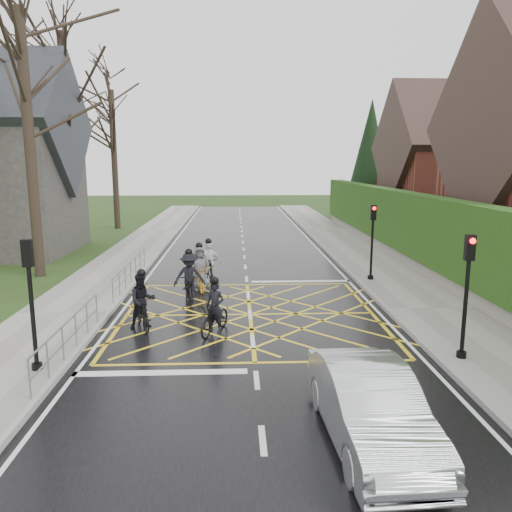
{
  "coord_description": "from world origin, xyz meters",
  "views": [
    {
      "loc": [
        -0.46,
        -15.63,
        4.9
      ],
      "look_at": [
        0.34,
        3.43,
        1.3
      ],
      "focal_mm": 35.0,
      "sensor_mm": 36.0,
      "label": 1
    }
  ],
  "objects": [
    {
      "name": "ground",
      "position": [
        0.0,
        0.0,
        0.0
      ],
      "size": [
        120.0,
        120.0,
        0.0
      ],
      "primitive_type": "plane",
      "color": "#203210",
      "rests_on": "ground"
    },
    {
      "name": "road",
      "position": [
        0.0,
        0.0,
        0.01
      ],
      "size": [
        9.0,
        80.0,
        0.01
      ],
      "primitive_type": "cube",
      "color": "black",
      "rests_on": "ground"
    },
    {
      "name": "sidewalk_right",
      "position": [
        6.0,
        0.0,
        0.07
      ],
      "size": [
        3.0,
        80.0,
        0.15
      ],
      "primitive_type": "cube",
      "color": "gray",
      "rests_on": "ground"
    },
    {
      "name": "sidewalk_left",
      "position": [
        -6.0,
        0.0,
        0.07
      ],
      "size": [
        3.0,
        80.0,
        0.15
      ],
      "primitive_type": "cube",
      "color": "gray",
      "rests_on": "ground"
    },
    {
      "name": "stone_wall",
      "position": [
        7.75,
        6.0,
        0.35
      ],
      "size": [
        0.5,
        38.0,
        0.7
      ],
      "primitive_type": "cube",
      "color": "slate",
      "rests_on": "ground"
    },
    {
      "name": "hedge",
      "position": [
        7.75,
        6.0,
        2.1
      ],
      "size": [
        0.9,
        38.0,
        2.8
      ],
      "primitive_type": "cube",
      "color": "#14360E",
      "rests_on": "stone_wall"
    },
    {
      "name": "house_far",
      "position": [
        14.75,
        18.0,
        4.36
      ],
      "size": [
        9.8,
        8.8,
        10.3
      ],
      "color": "maroon",
      "rests_on": "ground"
    },
    {
      "name": "conifer",
      "position": [
        10.75,
        26.0,
        4.99
      ],
      "size": [
        4.6,
        4.6,
        10.0
      ],
      "color": "black",
      "rests_on": "ground"
    },
    {
      "name": "tree_near",
      "position": [
        -9.0,
        6.0,
        7.91
      ],
      "size": [
        9.24,
        9.24,
        11.44
      ],
      "color": "black",
      "rests_on": "ground"
    },
    {
      "name": "tree_mid",
      "position": [
        -10.0,
        14.0,
        8.63
      ],
      "size": [
        10.08,
        10.08,
        12.48
      ],
      "color": "black",
      "rests_on": "ground"
    },
    {
      "name": "tree_far",
      "position": [
        -9.3,
        22.0,
        7.19
      ],
      "size": [
        8.4,
        8.4,
        10.4
      ],
      "color": "black",
      "rests_on": "ground"
    },
    {
      "name": "railing_south",
      "position": [
        -4.65,
        -3.5,
        0.78
      ],
      "size": [
        0.05,
        5.04,
        1.03
      ],
      "color": "slate",
      "rests_on": "ground"
    },
    {
      "name": "railing_north",
      "position": [
        -4.65,
        4.0,
        0.79
      ],
      "size": [
        0.05,
        6.04,
        1.03
      ],
      "color": "slate",
      "rests_on": "ground"
    },
    {
      "name": "traffic_light_ne",
      "position": [
        5.1,
        4.2,
        1.66
      ],
      "size": [
        0.24,
        0.31,
        3.21
      ],
      "rotation": [
        0.0,
        0.0,
        3.14
      ],
      "color": "black",
      "rests_on": "ground"
    },
    {
      "name": "traffic_light_se",
      "position": [
        5.1,
        -4.2,
        1.66
      ],
      "size": [
        0.24,
        0.31,
        3.21
      ],
      "rotation": [
        0.0,
        0.0,
        3.14
      ],
      "color": "black",
      "rests_on": "ground"
    },
    {
      "name": "traffic_light_sw",
      "position": [
        -5.1,
        -4.5,
        1.66
      ],
      "size": [
        0.24,
        0.31,
        3.21
      ],
      "color": "black",
      "rests_on": "ground"
    },
    {
      "name": "cyclist_rear",
      "position": [
        -1.07,
        -1.71,
        0.54
      ],
      "size": [
        1.22,
        1.8,
        1.66
      ],
      "rotation": [
        0.0,
        0.0,
        -0.41
      ],
      "color": "black",
      "rests_on": "ground"
    },
    {
      "name": "cyclist_back",
      "position": [
        -3.25,
        -1.18,
        0.68
      ],
      "size": [
        1.13,
        1.86,
        1.8
      ],
      "rotation": [
        0.0,
        0.0,
        0.38
      ],
      "color": "black",
      "rests_on": "ground"
    },
    {
      "name": "cyclist_mid",
      "position": [
        -2.12,
        1.74,
        0.69
      ],
      "size": [
        1.21,
        2.04,
        1.9
      ],
      "rotation": [
        0.0,
        0.0,
        0.15
      ],
      "color": "black",
      "rests_on": "ground"
    },
    {
      "name": "cyclist_front",
      "position": [
        -1.57,
        4.49,
        0.68
      ],
      "size": [
        1.06,
        1.91,
        1.84
      ],
      "rotation": [
        0.0,
        0.0,
        0.23
      ],
      "color": "black",
      "rests_on": "ground"
    },
    {
      "name": "cyclist_lead",
      "position": [
        -1.86,
        3.27,
        0.65
      ],
      "size": [
        1.1,
        2.03,
        1.87
      ],
      "rotation": [
        0.0,
        0.0,
        0.23
      ],
      "color": "orange",
      "rests_on": "ground"
    },
    {
      "name": "car",
      "position": [
        1.88,
        -7.62,
        0.69
      ],
      "size": [
        1.66,
        4.23,
        1.37
      ],
      "primitive_type": "imported",
      "rotation": [
        0.0,
        0.0,
        0.05
      ],
      "color": "silver",
      "rests_on": "ground"
    }
  ]
}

